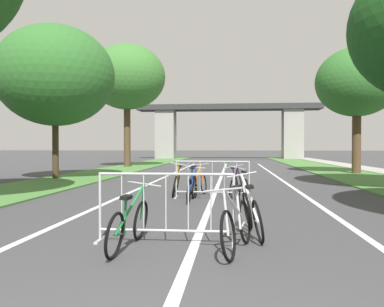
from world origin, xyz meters
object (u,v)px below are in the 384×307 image
bicycle_blue_1 (192,187)px  bicycle_white_2 (252,213)px  crowd_barrier_second (212,180)px  bicycle_black_4 (238,188)px  crowd_barrier_nearest (166,208)px  bicycle_green_3 (129,224)px  bicycle_purple_0 (236,184)px  bicycle_yellow_7 (176,183)px  tree_left_pine_far (55,76)px  bicycle_silver_6 (237,225)px  tree_left_oak_mid (127,77)px  bicycle_orange_5 (198,184)px  tree_right_pine_near (357,83)px

bicycle_blue_1 → bicycle_white_2: size_ratio=0.96×
crowd_barrier_second → bicycle_black_4: crowd_barrier_second is taller
crowd_barrier_nearest → bicycle_blue_1: size_ratio=1.27×
crowd_barrier_second → bicycle_green_3: 5.67m
bicycle_purple_0 → bicycle_blue_1: bearing=-133.4°
bicycle_yellow_7 → bicycle_blue_1: bearing=112.9°
crowd_barrier_second → bicycle_green_3: (-0.88, -5.60, -0.16)m
crowd_barrier_second → crowd_barrier_nearest: bearing=-94.8°
crowd_barrier_nearest → bicycle_purple_0: 5.85m
bicycle_green_3 → bicycle_black_4: bicycle_black_4 is taller
crowd_barrier_second → bicycle_blue_1: (-0.51, -0.58, -0.15)m
tree_left_pine_far → bicycle_purple_0: 10.37m
bicycle_yellow_7 → bicycle_silver_6: bearing=102.2°
crowd_barrier_nearest → bicycle_black_4: bearing=76.1°
tree_left_oak_mid → bicycle_orange_5: tree_left_oak_mid is taller
bicycle_white_2 → tree_left_oak_mid: bearing=103.7°
crowd_barrier_nearest → crowd_barrier_second: size_ratio=0.99×
tree_right_pine_near → crowd_barrier_second: (-7.00, -10.66, -4.27)m
bicycle_white_2 → bicycle_silver_6: size_ratio=1.04×
tree_left_pine_far → bicycle_green_3: 13.76m
bicycle_yellow_7 → tree_left_oak_mid: bearing=-73.4°
tree_right_pine_near → bicycle_orange_5: 13.31m
bicycle_white_2 → bicycle_orange_5: bicycle_white_2 is taller
bicycle_white_2 → bicycle_black_4: size_ratio=1.02×
tree_right_pine_near → bicycle_silver_6: 18.01m
bicycle_white_2 → bicycle_black_4: 4.01m
bicycle_silver_6 → bicycle_orange_5: bearing=-67.0°
tree_left_pine_far → bicycle_yellow_7: (6.12, -5.28, -4.18)m
crowd_barrier_nearest → bicycle_blue_1: 4.59m
tree_left_pine_far → tree_right_pine_near: tree_left_pine_far is taller
bicycle_purple_0 → bicycle_white_2: size_ratio=1.02×
crowd_barrier_second → bicycle_yellow_7: bearing=150.9°
bicycle_silver_6 → bicycle_blue_1: bearing=-64.0°
bicycle_white_2 → bicycle_silver_6: bicycle_white_2 is taller
tree_right_pine_near → bicycle_green_3: (-7.88, -16.26, -4.43)m
bicycle_purple_0 → bicycle_yellow_7: size_ratio=1.07×
bicycle_purple_0 → bicycle_white_2: (0.21, -5.17, 0.01)m
crowd_barrier_nearest → crowd_barrier_second: bearing=85.2°
tree_right_pine_near → bicycle_blue_1: bearing=-123.7°
crowd_barrier_second → bicycle_purple_0: size_ratio=1.21×
crowd_barrier_nearest → bicycle_white_2: size_ratio=1.22×
bicycle_silver_6 → bicycle_white_2: bearing=-90.8°
bicycle_silver_6 → tree_left_oak_mid: bearing=-58.1°
crowd_barrier_second → bicycle_orange_5: (-0.43, 0.55, -0.15)m
crowd_barrier_second → bicycle_orange_5: crowd_barrier_second is taller
crowd_barrier_second → bicycle_purple_0: 0.89m
bicycle_purple_0 → tree_left_pine_far: bearing=148.0°
crowd_barrier_second → bicycle_blue_1: crowd_barrier_second is taller
tree_right_pine_near → bicycle_purple_0: 12.71m
crowd_barrier_second → tree_right_pine_near: bearing=56.7°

